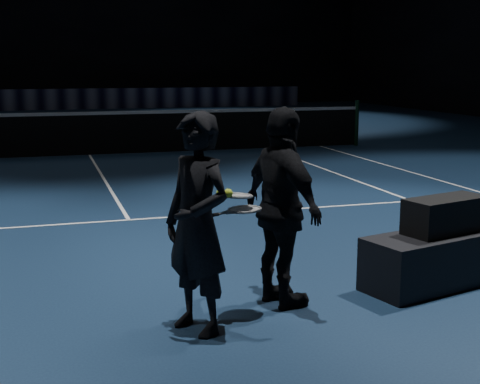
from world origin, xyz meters
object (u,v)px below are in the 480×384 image
Objects in this scene: racket_lower at (245,209)px; racket_upper at (236,196)px; player_a at (197,224)px; tennis_balls at (224,191)px; racket_bag at (446,215)px; player_bench at (443,258)px; player_b at (282,208)px.

racket_lower is 1.00× the size of racket_upper.
tennis_balls is (0.23, 0.10, 0.22)m from player_a.
player_a reaches higher than racket_lower.
racket_lower is (-1.96, -0.24, 0.23)m from racket_bag.
player_a is (-2.38, -0.42, 0.58)m from player_bench.
racket_upper is at bearing 171.77° from racket_bag.
tennis_balls reaches higher than racket_bag.
tennis_balls is at bearing 173.74° from player_bench.
tennis_balls is at bearing 173.74° from racket_bag.
racket_upper reaches higher than racket_bag.
player_a is 2.41× the size of racket_upper.
player_b is (-1.60, -0.09, 0.58)m from player_bench.
racket_lower is (-1.96, -0.24, 0.63)m from player_bench.
player_b reaches higher than racket_bag.
racket_upper is (-0.43, -0.14, 0.16)m from player_b.
racket_lower is at bearing 172.47° from racket_bag.
player_b is 2.41× the size of racket_lower.
player_b reaches higher than racket_upper.
racket_bag is at bearing 8.38° from tennis_balls.
player_b is at bearing 0.00° from racket_lower.
racket_lower is 0.13m from racket_upper.
racket_bag is at bearing -20.47° from racket_upper.
player_bench is 2.31m from tennis_balls.
player_bench is 2.34× the size of racket_upper.
player_a is 2.41× the size of racket_lower.
racket_lower is 0.26m from tennis_balls.
tennis_balls reaches higher than player_bench.
player_a is (-2.38, -0.42, 0.18)m from racket_bag.
racket_lower is at bearing 172.47° from player_bench.
racket_upper reaches higher than player_bench.
player_a reaches higher than player_bench.
player_bench is 2.00× the size of racket_bag.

